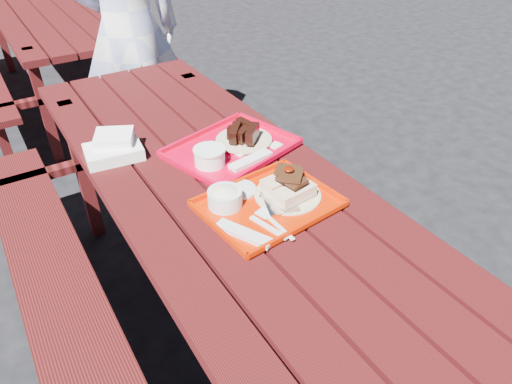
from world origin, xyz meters
TOP-DOWN VIEW (x-y plane):
  - ground at (0.00, 0.00)m, footprint 60.00×60.00m
  - picnic_table_near at (-0.00, 0.00)m, footprint 1.41×2.40m
  - picnic_table_far at (-0.00, 2.80)m, footprint 1.41×2.40m
  - near_tray at (0.04, -0.14)m, footprint 0.42×0.35m
  - far_tray at (0.11, 0.19)m, footprint 0.50×0.43m
  - white_cloth at (-0.26, 0.39)m, footprint 0.21×0.18m
  - person at (0.20, 1.49)m, footprint 0.66×0.46m

SIDE VIEW (x-z plane):
  - ground at x=0.00m, z-range 0.00..0.00m
  - picnic_table_near at x=0.00m, z-range 0.19..0.94m
  - picnic_table_far at x=0.00m, z-range 0.19..0.94m
  - far_tray at x=0.11m, z-range 0.74..0.81m
  - near_tray at x=0.04m, z-range 0.72..0.84m
  - white_cloth at x=-0.26m, z-range 0.74..0.82m
  - person at x=0.20m, z-range 0.00..1.70m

